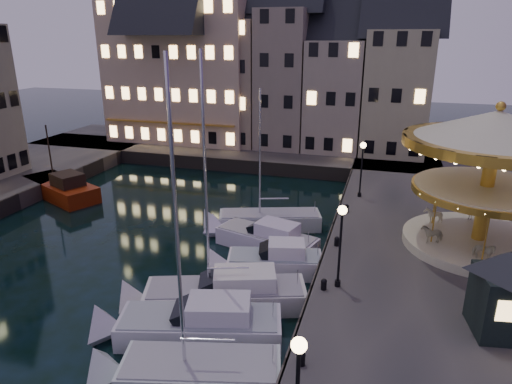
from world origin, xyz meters
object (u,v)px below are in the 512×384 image
(bollard_b, at_px, (324,284))
(carousel, at_px, (493,154))
(motorboat_c, at_px, (218,294))
(bollard_a, at_px, (302,358))
(bollard_c, at_px, (337,241))
(motorboat_d, at_px, (267,263))
(motorboat_f, at_px, (261,221))
(motorboat_e, at_px, (261,238))
(streetlamp_c, at_px, (362,162))
(ticket_kiosk, at_px, (509,278))
(streetlamp_b, at_px, (341,235))
(motorboat_b, at_px, (191,325))
(streetlamp_a, at_px, (298,384))
(motorboat_a, at_px, (186,374))
(red_fishing_boat, at_px, (61,189))
(bollard_d, at_px, (347,208))

(bollard_b, distance_m, carousel, 11.76)
(motorboat_c, distance_m, carousel, 16.37)
(bollard_a, relative_size, bollard_c, 1.00)
(motorboat_d, relative_size, motorboat_f, 0.60)
(bollard_a, bearing_deg, carousel, 58.49)
(motorboat_d, distance_m, motorboat_e, 3.29)
(streetlamp_c, xyz_separation_m, ticket_kiosk, (6.79, -15.21, -0.24))
(streetlamp_b, height_order, motorboat_b, streetlamp_b)
(bollard_a, distance_m, motorboat_d, 9.32)
(bollard_c, bearing_deg, streetlamp_c, 86.19)
(bollard_a, relative_size, bollard_b, 1.00)
(streetlamp_a, bearing_deg, motorboat_a, 147.16)
(bollard_c, xyz_separation_m, motorboat_e, (-4.85, 1.08, -0.96))
(motorboat_b, bearing_deg, motorboat_d, 75.58)
(streetlamp_c, xyz_separation_m, red_fishing_boat, (-24.03, -3.39, -3.31))
(motorboat_b, relative_size, ticket_kiosk, 1.98)
(motorboat_a, relative_size, motorboat_e, 1.59)
(motorboat_e, bearing_deg, ticket_kiosk, -30.78)
(streetlamp_b, relative_size, ticket_kiosk, 1.00)
(motorboat_e, distance_m, carousel, 14.07)
(bollard_d, relative_size, ticket_kiosk, 0.14)
(streetlamp_a, bearing_deg, motorboat_f, 108.65)
(streetlamp_c, distance_m, bollard_b, 14.22)
(bollard_d, xyz_separation_m, motorboat_b, (-5.31, -14.10, -0.96))
(bollard_b, relative_size, bollard_c, 1.00)
(motorboat_e, bearing_deg, motorboat_f, 105.27)
(bollard_a, xyz_separation_m, bollard_b, (0.00, 5.50, 0.00))
(streetlamp_b, xyz_separation_m, motorboat_c, (-5.69, -1.43, -3.34))
(motorboat_e, bearing_deg, streetlamp_a, -70.71)
(bollard_c, xyz_separation_m, carousel, (7.77, 2.17, 5.16))
(bollard_b, bearing_deg, red_fishing_boat, 155.64)
(streetlamp_a, height_order, motorboat_e, streetlamp_a)
(streetlamp_a, height_order, red_fishing_boat, red_fishing_boat)
(motorboat_c, height_order, motorboat_e, motorboat_c)
(bollard_b, relative_size, motorboat_a, 0.05)
(streetlamp_a, xyz_separation_m, carousel, (7.17, 16.67, 2.74))
(motorboat_c, height_order, carousel, motorboat_c)
(motorboat_c, bearing_deg, streetlamp_c, 69.14)
(motorboat_b, relative_size, motorboat_c, 0.69)
(streetlamp_a, relative_size, bollard_a, 7.32)
(streetlamp_a, height_order, motorboat_d, streetlamp_a)
(bollard_a, xyz_separation_m, motorboat_d, (-3.61, 8.54, -0.97))
(motorboat_f, bearing_deg, motorboat_e, -74.73)
(motorboat_d, xyz_separation_m, motorboat_f, (-2.07, 6.05, -0.11))
(streetlamp_b, distance_m, motorboat_d, 5.96)
(streetlamp_c, bearing_deg, carousel, -43.61)
(streetlamp_a, height_order, bollard_d, streetlamp_a)
(motorboat_b, relative_size, motorboat_e, 1.10)
(bollard_a, xyz_separation_m, bollard_c, (0.00, 10.50, 0.00))
(bollard_c, relative_size, motorboat_e, 0.08)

